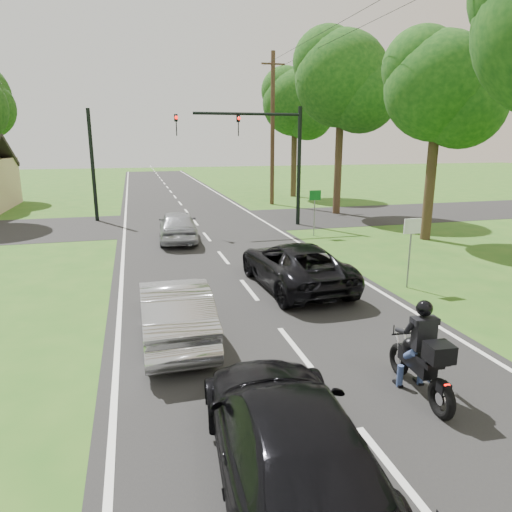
% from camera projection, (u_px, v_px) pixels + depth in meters
% --- Properties ---
extents(ground, '(140.00, 140.00, 0.00)m').
position_uv_depth(ground, '(294.00, 347.00, 9.87)').
color(ground, '#2A5B19').
rests_on(ground, ground).
extents(road, '(8.00, 100.00, 0.01)m').
position_uv_depth(road, '(214.00, 246.00, 19.23)').
color(road, black).
rests_on(road, ground).
extents(cross_road, '(60.00, 7.00, 0.01)m').
position_uv_depth(cross_road, '(195.00, 222.00, 24.85)').
color(cross_road, black).
rests_on(cross_road, ground).
extents(motorcycle_rider, '(0.58, 2.04, 1.76)m').
position_uv_depth(motorcycle_rider, '(423.00, 359.00, 7.82)').
color(motorcycle_rider, black).
rests_on(motorcycle_rider, ground).
extents(dark_suv, '(2.50, 4.99, 1.36)m').
position_uv_depth(dark_suv, '(294.00, 265.00, 13.81)').
color(dark_suv, black).
rests_on(dark_suv, road).
extents(silver_sedan, '(1.45, 4.13, 1.36)m').
position_uv_depth(silver_sedan, '(174.00, 310.00, 10.10)').
color(silver_sedan, '#B9B9BE').
rests_on(silver_sedan, road).
extents(silver_suv, '(1.91, 4.16, 1.38)m').
position_uv_depth(silver_suv, '(178.00, 226.00, 20.06)').
color(silver_suv, '#ACAEB5').
rests_on(silver_suv, road).
extents(dark_car_behind, '(2.20, 4.73, 1.34)m').
position_uv_depth(dark_car_behind, '(287.00, 437.00, 5.79)').
color(dark_car_behind, black).
rests_on(dark_car_behind, road).
extents(traffic_signal, '(6.38, 0.44, 6.00)m').
position_uv_depth(traffic_signal, '(264.00, 145.00, 22.80)').
color(traffic_signal, black).
rests_on(traffic_signal, ground).
extents(signal_pole_far, '(0.20, 0.20, 6.00)m').
position_uv_depth(signal_pole_far, '(93.00, 166.00, 24.68)').
color(signal_pole_far, black).
rests_on(signal_pole_far, ground).
extents(utility_pole_far, '(1.60, 0.28, 10.00)m').
position_uv_depth(utility_pole_far, '(273.00, 129.00, 30.78)').
color(utility_pole_far, '#4A3021').
rests_on(utility_pole_far, ground).
extents(sign_white, '(0.55, 0.07, 2.12)m').
position_uv_depth(sign_white, '(411.00, 236.00, 13.45)').
color(sign_white, slate).
rests_on(sign_white, ground).
extents(sign_green, '(0.55, 0.07, 2.12)m').
position_uv_depth(sign_green, '(315.00, 202.00, 20.99)').
color(sign_green, slate).
rests_on(sign_green, ground).
extents(tree_row_c, '(4.80, 4.65, 8.76)m').
position_uv_depth(tree_row_c, '(447.00, 94.00, 19.03)').
color(tree_row_c, '#332316').
rests_on(tree_row_c, ground).
extents(tree_row_d, '(5.76, 5.58, 10.45)m').
position_uv_depth(tree_row_d, '(348.00, 85.00, 26.02)').
color(tree_row_d, '#332316').
rests_on(tree_row_d, ground).
extents(tree_row_e, '(5.28, 5.12, 9.61)m').
position_uv_depth(tree_row_e, '(299.00, 107.00, 34.71)').
color(tree_row_e, '#332316').
rests_on(tree_row_e, ground).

